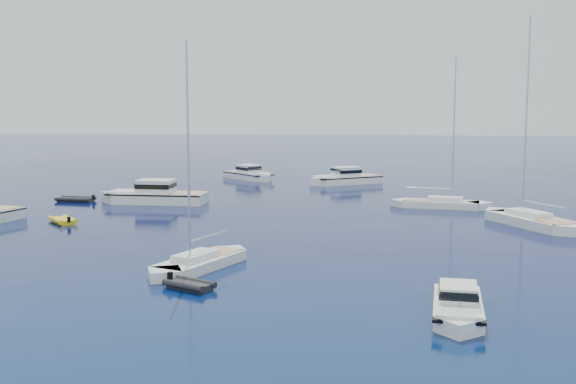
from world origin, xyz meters
name	(u,v)px	position (x,y,z in m)	size (l,w,h in m)	color
ground	(153,302)	(0.00, 0.00, 0.00)	(400.00, 400.00, 0.00)	navy
motor_cruiser_near	(458,317)	(15.05, -0.96, 0.00)	(2.30, 7.50, 1.97)	silver
motor_cruiser_centre	(154,203)	(-10.62, 35.30, 0.00)	(3.58, 11.70, 3.07)	silver
motor_cruiser_distant	(345,184)	(8.07, 54.98, 0.00)	(3.19, 10.43, 2.74)	white
motor_cruiser_horizon	(249,179)	(-4.74, 59.08, 0.00)	(2.91, 9.52, 2.50)	white
sailboat_fore	(200,268)	(0.65, 7.59, 0.00)	(2.50, 9.63, 14.15)	silver
sailboat_mid_r	(532,226)	(24.32, 25.45, 0.00)	(3.13, 12.03, 17.69)	white
sailboat_centre	(441,208)	(17.97, 35.23, 0.00)	(2.66, 10.22, 15.03)	silver
tender_yellow	(63,223)	(-14.74, 22.72, 0.00)	(1.88, 3.38, 0.95)	yellow
tender_grey_near	(190,289)	(1.25, 2.70, 0.00)	(1.67, 2.91, 0.95)	black
tender_grey_far	(76,201)	(-19.06, 35.71, 0.00)	(2.15, 3.99, 0.95)	black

